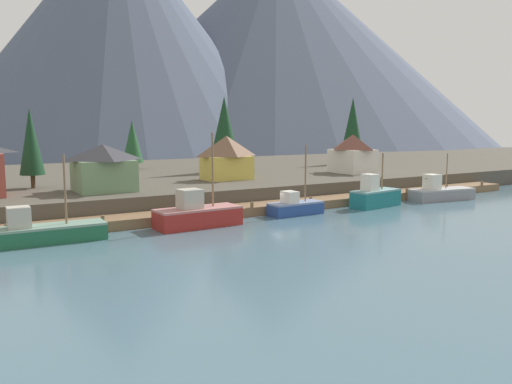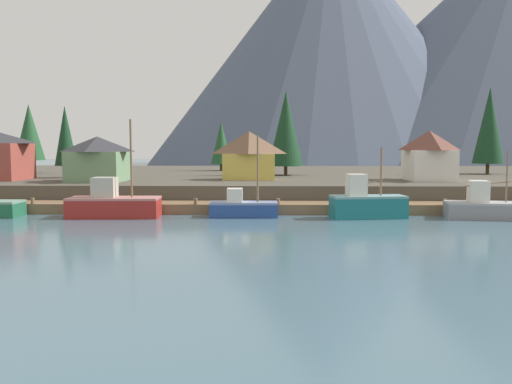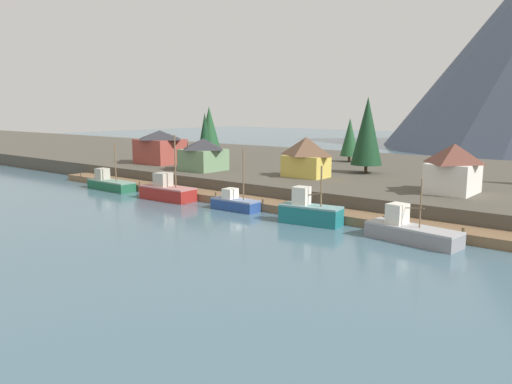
% 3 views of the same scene
% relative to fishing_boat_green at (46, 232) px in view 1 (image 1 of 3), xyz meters
% --- Properties ---
extents(ground_plane, '(400.00, 400.00, 1.00)m').
position_rel_fishing_boat_green_xyz_m(ground_plane, '(25.22, 21.59, -1.46)').
color(ground_plane, '#476675').
extents(dock, '(80.00, 4.00, 1.60)m').
position_rel_fishing_boat_green_xyz_m(dock, '(25.22, 3.58, -0.46)').
color(dock, brown).
rests_on(dock, ground_plane).
extents(shoreline_bank, '(400.00, 56.00, 2.50)m').
position_rel_fishing_boat_green_xyz_m(shoreline_bank, '(25.22, 33.59, 0.29)').
color(shoreline_bank, '#4C473D').
rests_on(shoreline_bank, ground_plane).
extents(mountain_west_peak, '(131.19, 131.19, 86.19)m').
position_rel_fishing_boat_green_xyz_m(mountain_west_peak, '(50.51, 145.55, 42.14)').
color(mountain_west_peak, '#4C566B').
rests_on(mountain_west_peak, ground_plane).
extents(mountain_central_peak, '(192.96, 192.96, 89.09)m').
position_rel_fishing_boat_green_xyz_m(mountain_central_peak, '(124.02, 151.86, 43.58)').
color(mountain_central_peak, '#4C566B').
rests_on(mountain_central_peak, ground_plane).
extents(fishing_boat_green, '(9.15, 2.91, 7.41)m').
position_rel_fishing_boat_green_xyz_m(fishing_boat_green, '(0.00, 0.00, 0.00)').
color(fishing_boat_green, '#1E5B3D').
rests_on(fishing_boat_green, ground_plane).
extents(fishing_boat_red, '(8.47, 3.42, 9.12)m').
position_rel_fishing_boat_green_xyz_m(fishing_boat_red, '(13.75, -0.28, 0.26)').
color(fishing_boat_red, maroon).
rests_on(fishing_boat_red, ground_plane).
extents(fishing_boat_blue, '(6.41, 2.44, 7.70)m').
position_rel_fishing_boat_green_xyz_m(fishing_boat_blue, '(25.85, 0.25, -0.04)').
color(fishing_boat_blue, navy).
rests_on(fishing_boat_blue, ground_plane).
extents(fishing_boat_teal, '(7.11, 3.45, 6.53)m').
position_rel_fishing_boat_green_xyz_m(fishing_boat_teal, '(37.36, -0.30, 0.36)').
color(fishing_boat_teal, '#196B70').
rests_on(fishing_boat_teal, ground_plane).
extents(fishing_boat_grey, '(9.40, 4.05, 6.19)m').
position_rel_fishing_boat_green_xyz_m(fishing_boat_grey, '(49.02, -0.56, 0.05)').
color(fishing_boat_grey, gray).
rests_on(fishing_boat_grey, ground_plane).
extents(house_white, '(5.39, 6.55, 5.99)m').
position_rel_fishing_boat_green_xyz_m(house_white, '(47.67, 15.25, 4.61)').
color(house_white, silver).
rests_on(house_white, shoreline_bank).
extents(house_yellow, '(6.63, 4.36, 5.96)m').
position_rel_fishing_boat_green_xyz_m(house_yellow, '(25.89, 16.27, 4.59)').
color(house_yellow, gold).
rests_on(house_yellow, shoreline_bank).
extents(house_green, '(6.40, 6.35, 5.26)m').
position_rel_fishing_boat_green_xyz_m(house_green, '(8.24, 12.47, 4.23)').
color(house_green, '#6B8E66').
rests_on(house_green, shoreline_bank).
extents(conifer_near_left, '(2.83, 2.83, 9.36)m').
position_rel_fishing_boat_green_xyz_m(conifer_near_left, '(1.80, 19.44, 6.99)').
color(conifer_near_left, '#4C3823').
rests_on(conifer_near_left, shoreline_bank).
extents(conifer_mid_left, '(4.88, 4.88, 11.92)m').
position_rel_fishing_boat_green_xyz_m(conifer_mid_left, '(30.74, 26.07, 8.16)').
color(conifer_mid_left, '#4C3823').
rests_on(conifer_mid_left, shoreline_bank).
extents(conifer_mid_right, '(4.46, 4.46, 12.78)m').
position_rel_fishing_boat_green_xyz_m(conifer_mid_right, '(60.79, 29.93, 8.70)').
color(conifer_mid_right, '#4C3823').
rests_on(conifer_mid_right, shoreline_bank).
extents(conifer_back_left, '(3.54, 3.54, 8.31)m').
position_rel_fishing_boat_green_xyz_m(conifer_back_left, '(20.35, 39.67, 6.24)').
color(conifer_back_left, '#4C3823').
rests_on(conifer_back_left, shoreline_bank).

